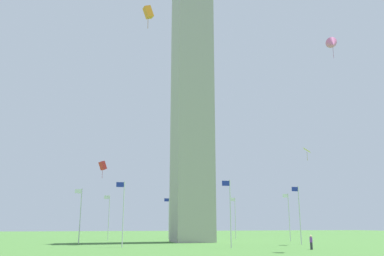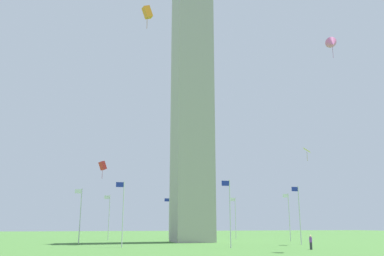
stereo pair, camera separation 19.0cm
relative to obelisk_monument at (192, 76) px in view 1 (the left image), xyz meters
The scene contains 15 objects.
ground_plane 28.95m from the obelisk_monument, ahead, with size 260.00×260.00×0.00m, color #3D6B2D.
obelisk_monument is the anchor object (origin of this frame).
flagpole_n 30.34m from the obelisk_monument, ahead, with size 1.12×0.14×8.31m.
flagpole_ne 30.33m from the obelisk_monument, 44.87° to the left, with size 1.12×0.14×8.31m.
flagpole_e 30.30m from the obelisk_monument, 89.81° to the left, with size 1.12×0.14×8.31m.
flagpole_se 30.28m from the obelisk_monument, 134.87° to the left, with size 1.12×0.14×8.31m.
flagpole_s 30.27m from the obelisk_monument, behind, with size 1.12×0.14×8.31m.
flagpole_sw 30.28m from the obelisk_monument, 134.87° to the right, with size 1.12×0.14×8.31m.
flagpole_w 30.30m from the obelisk_monument, 89.81° to the right, with size 1.12×0.14×8.31m.
flagpole_nw 30.33m from the obelisk_monument, 44.87° to the right, with size 1.12×0.14×8.31m.
person_purple_shirt 37.53m from the obelisk_monument, 107.82° to the left, with size 0.32×0.32×1.62m.
kite_pink_delta 29.23m from the obelisk_monument, 111.01° to the left, with size 1.90×2.17×2.83m.
kite_yellow_diamond 24.76m from the obelisk_monument, 137.22° to the left, with size 1.47×1.51×1.99m.
kite_red_box 23.10m from the obelisk_monument, 10.10° to the left, with size 1.39×1.28×2.75m.
kite_orange_box 33.69m from the obelisk_monument, 67.08° to the left, with size 1.12×0.83×2.41m.
Camera 1 is at (18.31, 66.03, 2.73)m, focal length 37.70 mm.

